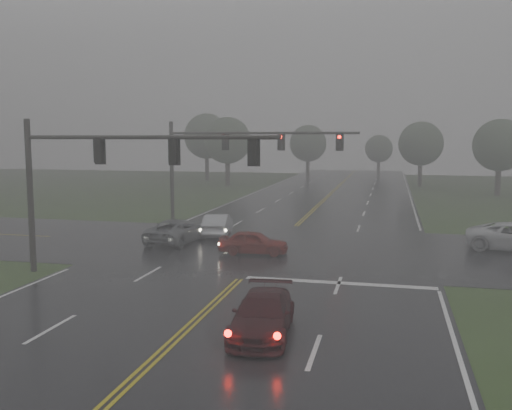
% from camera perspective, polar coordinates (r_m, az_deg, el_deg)
% --- Properties ---
extents(main_road, '(18.00, 160.00, 0.02)m').
position_cam_1_polar(main_road, '(32.01, 1.11, -4.90)').
color(main_road, black).
rests_on(main_road, ground).
extents(cross_street, '(120.00, 14.00, 0.02)m').
position_cam_1_polar(cross_street, '(33.93, 1.83, -4.23)').
color(cross_street, black).
rests_on(cross_street, ground).
extents(stop_bar, '(8.50, 0.50, 0.01)m').
position_cam_1_polar(stop_bar, '(25.96, 8.29, -7.77)').
color(stop_bar, white).
rests_on(stop_bar, ground).
extents(sedan_maroon, '(2.27, 4.77, 1.34)m').
position_cam_1_polar(sedan_maroon, '(19.36, 0.66, -12.85)').
color(sedan_maroon, black).
rests_on(sedan_maroon, ground).
extents(sedan_red, '(3.93, 1.76, 1.31)m').
position_cam_1_polar(sedan_red, '(31.90, -0.23, -4.94)').
color(sedan_red, maroon).
rests_on(sedan_red, ground).
extents(sedan_silver, '(2.20, 4.59, 1.45)m').
position_cam_1_polar(sedan_silver, '(37.74, -3.84, -3.10)').
color(sedan_silver, '#B6B9BE').
rests_on(sedan_silver, ground).
extents(car_grey, '(2.84, 5.40, 1.45)m').
position_cam_1_polar(car_grey, '(35.65, -7.86, -3.74)').
color(car_grey, '#585B5F').
rests_on(car_grey, ground).
extents(signal_gantry_near, '(12.37, 0.32, 7.36)m').
position_cam_1_polar(signal_gantry_near, '(27.33, -15.29, 3.72)').
color(signal_gantry_near, black).
rests_on(signal_gantry_near, ground).
extents(signal_gantry_far, '(14.72, 0.39, 7.69)m').
position_cam_1_polar(signal_gantry_far, '(43.93, -2.84, 5.44)').
color(signal_gantry_far, black).
rests_on(signal_gantry_far, ground).
extents(tree_nw_a, '(6.19, 6.19, 9.09)m').
position_cam_1_polar(tree_nw_a, '(75.97, -2.88, 6.45)').
color(tree_nw_a, '#2E231E').
rests_on(tree_nw_a, ground).
extents(tree_ne_a, '(5.77, 5.77, 8.48)m').
position_cam_1_polar(tree_ne_a, '(77.78, 16.16, 5.91)').
color(tree_ne_a, '#2E231E').
rests_on(tree_ne_a, ground).
extents(tree_n_mid, '(5.64, 5.64, 8.28)m').
position_cam_1_polar(tree_n_mid, '(88.06, 5.22, 6.15)').
color(tree_n_mid, '#2E231E').
rests_on(tree_n_mid, ground).
extents(tree_e_near, '(5.76, 5.76, 8.46)m').
position_cam_1_polar(tree_e_near, '(68.35, 23.18, 5.51)').
color(tree_e_near, '#2E231E').
rests_on(tree_e_near, ground).
extents(tree_nw_b, '(6.77, 6.77, 9.94)m').
position_cam_1_polar(tree_nw_b, '(85.94, -4.95, 6.86)').
color(tree_nw_b, '#2E231E').
rests_on(tree_nw_b, ground).
extents(tree_n_far, '(4.61, 4.61, 6.77)m').
position_cam_1_polar(tree_n_far, '(97.74, 12.19, 5.51)').
color(tree_n_far, '#2E231E').
rests_on(tree_n_far, ground).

